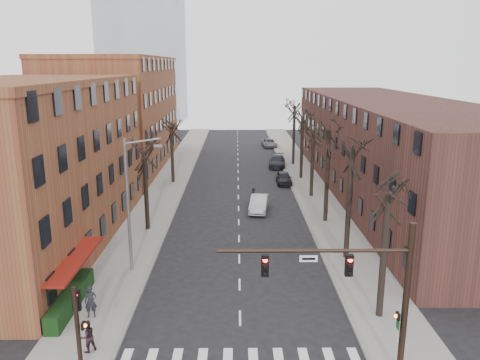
{
  "coord_description": "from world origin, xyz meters",
  "views": [
    {
      "loc": [
        -0.16,
        -18.95,
        13.45
      ],
      "look_at": [
        0.11,
        19.25,
        4.0
      ],
      "focal_mm": 35.0,
      "sensor_mm": 36.0,
      "label": 1
    }
  ],
  "objects_px": {
    "silver_sedan": "(259,204)",
    "parked_car_mid": "(277,161)",
    "parked_car_near": "(284,178)",
    "pedestrian_a": "(91,302)"
  },
  "relations": [
    {
      "from": "parked_car_near",
      "to": "parked_car_mid",
      "type": "distance_m",
      "value": 9.25
    },
    {
      "from": "silver_sedan",
      "to": "parked_car_mid",
      "type": "distance_m",
      "value": 19.94
    },
    {
      "from": "silver_sedan",
      "to": "parked_car_near",
      "type": "distance_m",
      "value": 10.94
    },
    {
      "from": "pedestrian_a",
      "to": "parked_car_mid",
      "type": "bearing_deg",
      "value": 60.44
    },
    {
      "from": "silver_sedan",
      "to": "pedestrian_a",
      "type": "height_order",
      "value": "pedestrian_a"
    },
    {
      "from": "pedestrian_a",
      "to": "silver_sedan",
      "type": "bearing_deg",
      "value": 52.0
    },
    {
      "from": "parked_car_near",
      "to": "pedestrian_a",
      "type": "relative_size",
      "value": 2.31
    },
    {
      "from": "parked_car_near",
      "to": "parked_car_mid",
      "type": "xyz_separation_m",
      "value": [
        0.0,
        9.25,
        0.05
      ]
    },
    {
      "from": "silver_sedan",
      "to": "parked_car_near",
      "type": "bearing_deg",
      "value": 79.62
    },
    {
      "from": "pedestrian_a",
      "to": "parked_car_near",
      "type": "bearing_deg",
      "value": 55.14
    }
  ]
}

